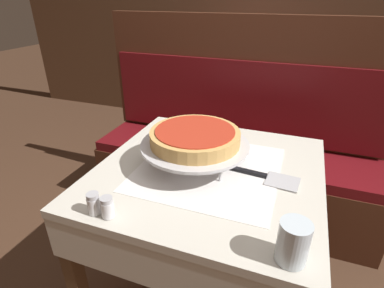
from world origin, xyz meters
TOP-DOWN VIEW (x-y plane):
  - dining_table_front at (0.00, 0.00)m, footprint 0.82×0.82m
  - dining_table_rear at (-0.23, 1.61)m, footprint 0.81×0.81m
  - booth_bench at (-0.06, 0.74)m, footprint 1.75×0.44m
  - back_wall_panel at (0.00, 2.22)m, footprint 6.00×0.04m
  - pizza_pan_stand at (-0.06, -0.00)m, footprint 0.40×0.40m
  - deep_dish_pizza at (-0.06, -0.00)m, footprint 0.33×0.33m
  - pizza_server at (0.20, 0.01)m, footprint 0.27×0.10m
  - water_glass_near at (0.32, -0.34)m, footprint 0.08×0.08m
  - salt_shaker at (-0.24, -0.36)m, footprint 0.04×0.04m
  - pepper_shaker at (-0.20, -0.36)m, footprint 0.04×0.04m
  - condiment_caddy at (-0.24, 1.49)m, footprint 0.12×0.12m

SIDE VIEW (x-z plane):
  - booth_bench at x=-0.06m, z-range -0.25..0.97m
  - dining_table_rear at x=-0.23m, z-range 0.26..0.99m
  - dining_table_front at x=0.00m, z-range 0.26..1.00m
  - pizza_server at x=0.20m, z-range 0.74..0.75m
  - condiment_caddy at x=-0.24m, z-range 0.69..0.85m
  - pepper_shaker at x=-0.20m, z-range 0.74..0.81m
  - salt_shaker at x=-0.24m, z-range 0.74..0.81m
  - water_glass_near at x=0.32m, z-range 0.74..0.85m
  - pizza_pan_stand at x=-0.06m, z-range 0.78..0.87m
  - deep_dish_pizza at x=-0.06m, z-range 0.84..0.89m
  - back_wall_panel at x=0.00m, z-range 0.00..2.40m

